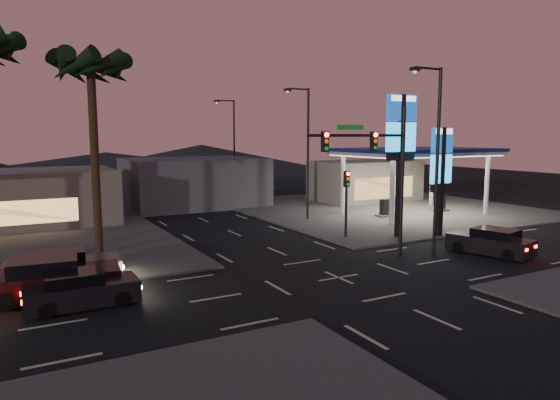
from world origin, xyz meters
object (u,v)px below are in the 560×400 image
gas_station (416,153)px  car_lane_b_front (62,269)px  pylon_sign_tall (401,137)px  suv_station (491,242)px  traffic_signal_mast (377,160)px  car_lane_a_front (80,290)px  pylon_sign_short (441,165)px  car_lane_a_mid (51,280)px

gas_station → car_lane_b_front: 28.49m
pylon_sign_tall → suv_station: size_ratio=1.93×
traffic_signal_mast → car_lane_a_front: bearing=-178.2°
pylon_sign_short → car_lane_a_mid: pylon_sign_short is taller
car_lane_a_front → car_lane_b_front: 3.38m
pylon_sign_short → traffic_signal_mast: (-7.24, -2.51, 0.57)m
car_lane_a_mid → car_lane_b_front: (0.55, 1.80, -0.05)m
gas_station → suv_station: size_ratio=2.62×
car_lane_a_mid → pylon_sign_short: bearing=3.5°
gas_station → suv_station: (-5.98, -12.26, -4.40)m
gas_station → car_lane_b_front: (-27.25, -7.10, -4.35)m
pylon_sign_tall → car_lane_a_mid: bearing=-173.2°
gas_station → car_lane_a_mid: size_ratio=2.29×
pylon_sign_short → pylon_sign_tall: bearing=158.2°
pylon_sign_short → traffic_signal_mast: bearing=-160.9°
car_lane_a_mid → suv_station: 22.07m
pylon_sign_tall → car_lane_a_front: (-19.42, -3.96, -5.75)m
pylon_sign_tall → traffic_signal_mast: (-4.74, -3.51, -1.17)m
pylon_sign_tall → traffic_signal_mast: 6.02m
pylon_sign_short → car_lane_b_front: pylon_sign_short is taller
car_lane_b_front → pylon_sign_tall: bearing=1.7°
car_lane_a_mid → car_lane_b_front: bearing=73.1°
gas_station → car_lane_a_front: bearing=-158.8°
gas_station → suv_station: 14.34m
car_lane_a_front → pylon_sign_tall: bearing=11.5°
car_lane_b_front → car_lane_a_front: bearing=-84.4°
gas_station → car_lane_b_front: bearing=-165.4°
pylon_sign_tall → car_lane_a_front: pylon_sign_tall is taller
traffic_signal_mast → car_lane_a_mid: traffic_signal_mast is taller
gas_station → traffic_signal_mast: bearing=-140.7°
traffic_signal_mast → car_lane_a_mid: (-15.55, 1.11, -4.45)m
car_lane_a_front → car_lane_b_front: bearing=95.6°
pylon_sign_short → suv_station: bearing=-101.7°
pylon_sign_short → car_lane_a_front: (-21.92, -2.96, -4.02)m
car_lane_a_mid → suv_station: size_ratio=1.14×
pylon_sign_short → car_lane_a_front: bearing=-172.3°
gas_station → traffic_signal_mast: traffic_signal_mast is taller
car_lane_b_front → gas_station: bearing=14.6°
car_lane_a_mid → traffic_signal_mast: bearing=-4.1°
gas_station → pylon_sign_tall: 10.01m
car_lane_b_front → suv_station: bearing=-13.6°
car_lane_b_front → suv_station: (21.27, -5.16, -0.06)m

